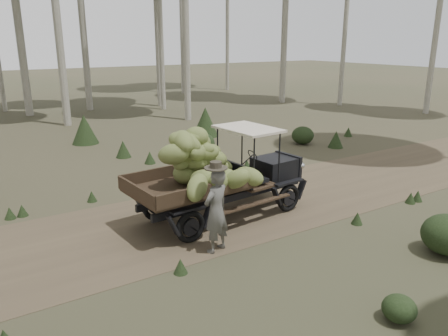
{
  "coord_description": "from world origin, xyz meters",
  "views": [
    {
      "loc": [
        -4.44,
        -8.72,
        4.2
      ],
      "look_at": [
        0.92,
        -0.24,
        1.23
      ],
      "focal_mm": 35.0,
      "sensor_mm": 36.0,
      "label": 1
    }
  ],
  "objects": [
    {
      "name": "farmer",
      "position": [
        -0.22,
        -1.74,
        0.91
      ],
      "size": [
        0.74,
        0.61,
        1.91
      ],
      "rotation": [
        0.0,
        0.0,
        3.47
      ],
      "color": "#53514C",
      "rests_on": "ground"
    },
    {
      "name": "banana_truck",
      "position": [
        0.5,
        -0.34,
        1.37
      ],
      "size": [
        4.77,
        2.41,
        2.37
      ],
      "rotation": [
        0.0,
        0.0,
        0.08
      ],
      "color": "black",
      "rests_on": "ground"
    },
    {
      "name": "dirt_track",
      "position": [
        0.0,
        0.0,
        0.0
      ],
      "size": [
        70.0,
        4.0,
        0.01
      ],
      "primitive_type": "cube",
      "color": "brown",
      "rests_on": "ground"
    },
    {
      "name": "undergrowth",
      "position": [
        -2.07,
        -1.29,
        0.51
      ],
      "size": [
        23.02,
        20.62,
        1.34
      ],
      "color": "#233319",
      "rests_on": "ground"
    },
    {
      "name": "ground",
      "position": [
        0.0,
        0.0,
        0.0
      ],
      "size": [
        120.0,
        120.0,
        0.0
      ],
      "primitive_type": "plane",
      "color": "#473D2B",
      "rests_on": "ground"
    }
  ]
}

